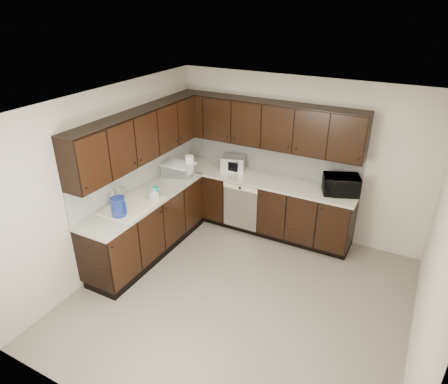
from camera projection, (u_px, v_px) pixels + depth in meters
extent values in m
plane|color=gray|center=(241.00, 298.00, 5.16)|extent=(4.00, 4.00, 0.00)
plane|color=white|center=(245.00, 107.00, 4.05)|extent=(4.00, 4.00, 0.00)
cube|color=beige|center=(298.00, 158.00, 6.19)|extent=(4.00, 0.02, 2.50)
cube|color=beige|center=(111.00, 180.00, 5.45)|extent=(0.02, 4.00, 2.50)
cube|color=beige|center=(434.00, 263.00, 3.77)|extent=(0.02, 4.00, 2.50)
cube|color=beige|center=(129.00, 329.00, 3.02)|extent=(4.00, 0.02, 2.50)
cube|color=black|center=(259.00, 205.00, 6.52)|extent=(3.00, 0.60, 0.90)
cube|color=black|center=(147.00, 226.00, 5.91)|extent=(0.60, 2.20, 0.90)
cube|color=black|center=(259.00, 225.00, 6.72)|extent=(3.00, 0.54, 0.10)
cube|color=black|center=(151.00, 249.00, 6.08)|extent=(0.54, 2.20, 0.10)
cube|color=#BCB8A4|center=(260.00, 178.00, 6.31)|extent=(3.03, 0.63, 0.04)
cube|color=#BCB8A4|center=(144.00, 198.00, 5.70)|extent=(0.63, 2.23, 0.04)
cube|color=silver|center=(268.00, 157.00, 6.42)|extent=(3.00, 0.02, 0.48)
cube|color=silver|center=(140.00, 170.00, 5.95)|extent=(0.02, 2.80, 0.48)
cube|color=black|center=(266.00, 124.00, 6.04)|extent=(3.00, 0.33, 0.70)
cube|color=black|center=(137.00, 137.00, 5.49)|extent=(0.33, 2.47, 0.70)
cube|color=beige|center=(240.00, 207.00, 6.35)|extent=(0.58, 0.02, 0.78)
cube|color=beige|center=(240.00, 187.00, 6.19)|extent=(0.58, 0.03, 0.08)
cylinder|color=black|center=(240.00, 188.00, 6.18)|extent=(0.04, 0.02, 0.04)
cube|color=beige|center=(131.00, 205.00, 5.45)|extent=(0.54, 0.82, 0.03)
cube|color=beige|center=(122.00, 217.00, 5.33)|extent=(0.42, 0.34, 0.16)
cube|color=beige|center=(141.00, 205.00, 5.64)|extent=(0.42, 0.34, 0.16)
cylinder|color=silver|center=(118.00, 194.00, 5.48)|extent=(0.03, 0.03, 0.26)
cylinder|color=silver|center=(120.00, 187.00, 5.41)|extent=(0.14, 0.02, 0.02)
cylinder|color=#B2B2B7|center=(122.00, 215.00, 5.31)|extent=(0.20, 0.20, 0.10)
imported|color=black|center=(341.00, 185.00, 5.72)|extent=(0.59, 0.50, 0.28)
imported|color=gray|center=(154.00, 195.00, 5.53)|extent=(0.11, 0.11, 0.20)
imported|color=gray|center=(113.00, 199.00, 5.38)|extent=(0.11, 0.11, 0.23)
cube|color=silver|center=(233.00, 163.00, 6.51)|extent=(0.44, 0.37, 0.23)
cube|color=white|center=(179.00, 169.00, 6.34)|extent=(0.56, 0.48, 0.18)
cylinder|color=navy|center=(118.00, 207.00, 5.12)|extent=(0.22, 0.22, 0.28)
cylinder|color=#0D9190|center=(156.00, 193.00, 5.58)|extent=(0.11, 0.11, 0.19)
cylinder|color=white|center=(190.00, 165.00, 6.38)|extent=(0.16, 0.16, 0.30)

